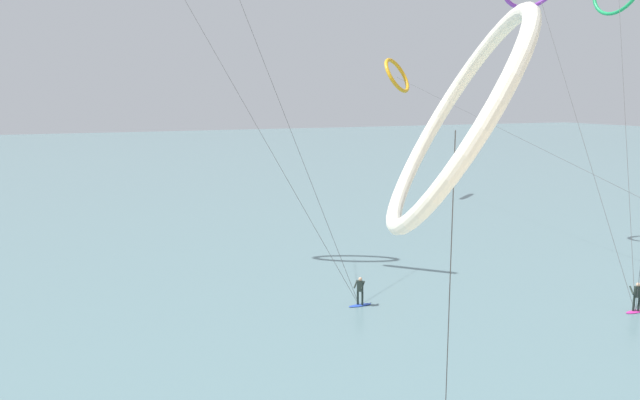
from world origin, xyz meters
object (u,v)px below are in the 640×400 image
Objects in this scene: surfer_cobalt at (360,293)px; kite_ivory at (456,122)px; surfer_magenta at (637,299)px; kite_amber at (397,76)px.

kite_ivory is at bearing 115.37° from surfer_cobalt.
kite_amber is at bearing -73.42° from surfer_magenta.
surfer_cobalt is 15.33m from surfer_magenta.
kite_amber is 56.20m from kite_ivory.
kite_amber is (19.81, 30.42, 13.41)m from surfer_cobalt.
kite_ivory is at bearing -154.57° from kite_amber.
surfer_cobalt is 1.00× the size of surfer_magenta.
kite_amber reaches higher than surfer_cobalt.
kite_amber is (6.08, 37.24, 13.41)m from surfer_magenta.
surfer_cobalt is at bearing -158.66° from kite_amber.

